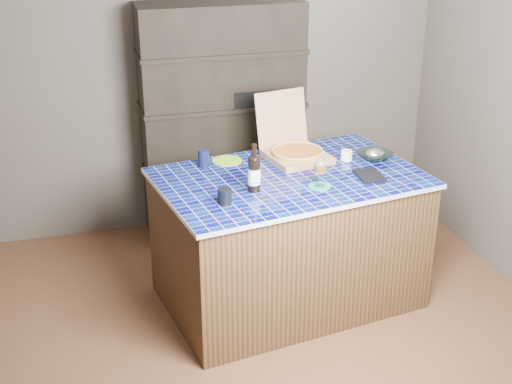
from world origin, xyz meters
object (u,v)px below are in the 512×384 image
object	(u,v)px
pizza_box	(295,150)
mead_bottle	(254,173)
dvd_case	(369,176)
kitchen_island	(289,239)
bowl	(375,155)
wine_glass	(320,167)

from	to	relation	value
pizza_box	mead_bottle	size ratio (longest dim) A/B	1.75
mead_bottle	dvd_case	xyz separation A→B (m)	(0.75, 0.02, -0.11)
kitchen_island	dvd_case	world-z (taller)	dvd_case
mead_bottle	kitchen_island	bearing A→B (deg)	30.78
kitchen_island	mead_bottle	size ratio (longest dim) A/B	5.95
kitchen_island	bowl	world-z (taller)	bowl
kitchen_island	pizza_box	bearing A→B (deg)	56.32
mead_bottle	wine_glass	bearing A→B (deg)	-6.37
kitchen_island	bowl	bearing A→B (deg)	2.12
bowl	wine_glass	bearing A→B (deg)	-146.35
mead_bottle	bowl	xyz separation A→B (m)	(0.91, 0.29, -0.09)
mead_bottle	pizza_box	bearing A→B (deg)	47.81
mead_bottle	dvd_case	world-z (taller)	mead_bottle
dvd_case	pizza_box	bearing A→B (deg)	131.93
wine_glass	mead_bottle	bearing A→B (deg)	173.63
kitchen_island	dvd_case	size ratio (longest dim) A/B	8.36
pizza_box	mead_bottle	bearing A→B (deg)	-143.89
kitchen_island	pizza_box	size ratio (longest dim) A/B	3.41
mead_bottle	wine_glass	world-z (taller)	mead_bottle
mead_bottle	dvd_case	size ratio (longest dim) A/B	1.40
pizza_box	dvd_case	size ratio (longest dim) A/B	2.46
dvd_case	bowl	xyz separation A→B (m)	(0.15, 0.27, 0.02)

